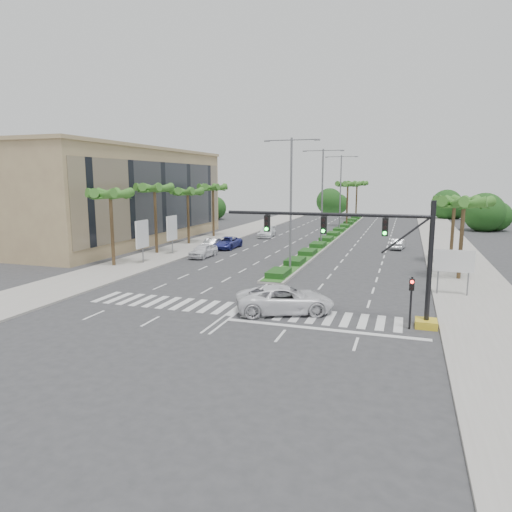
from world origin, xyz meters
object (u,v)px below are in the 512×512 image
(car_crossing, at_px, (285,299))
(car_right, at_px, (398,244))
(car_parked_a, at_px, (203,251))
(car_parked_b, at_px, (211,244))
(car_parked_c, at_px, (227,243))
(car_parked_d, at_px, (267,232))

(car_crossing, height_order, car_right, car_crossing)
(car_parked_a, relative_size, car_crossing, 0.71)
(car_parked_b, distance_m, car_right, 22.50)
(car_parked_c, height_order, car_crossing, car_crossing)
(car_parked_b, distance_m, car_crossing, 26.76)
(car_parked_a, distance_m, car_right, 23.62)
(car_crossing, bearing_deg, car_right, -34.79)
(car_parked_d, distance_m, car_right, 19.45)
(car_parked_c, distance_m, car_right, 20.68)
(car_parked_a, height_order, car_parked_d, car_parked_a)
(car_parked_a, bearing_deg, car_parked_d, 88.89)
(car_parked_d, distance_m, car_crossing, 38.21)
(car_parked_b, height_order, car_right, car_parked_b)
(car_parked_d, bearing_deg, car_crossing, -76.98)
(car_parked_a, xyz_separation_m, car_parked_b, (-1.26, 5.00, -0.06))
(car_right, bearing_deg, car_crossing, 86.17)
(car_parked_d, relative_size, car_crossing, 0.82)
(car_parked_c, distance_m, car_crossing, 27.61)
(car_parked_b, height_order, car_parked_c, car_parked_c)
(car_parked_c, relative_size, car_crossing, 0.82)
(car_crossing, relative_size, car_right, 1.60)
(car_parked_c, bearing_deg, car_parked_d, 85.00)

